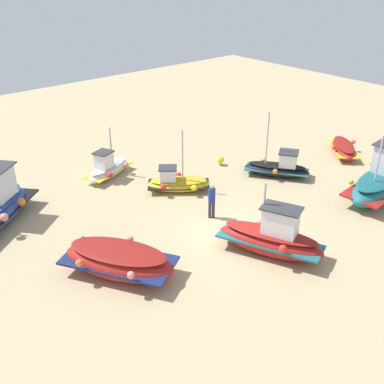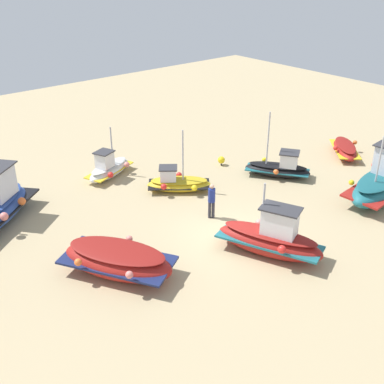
{
  "view_description": "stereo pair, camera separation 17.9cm",
  "coord_description": "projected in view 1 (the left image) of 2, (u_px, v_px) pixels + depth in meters",
  "views": [
    {
      "loc": [
        12.47,
        12.0,
        10.7
      ],
      "look_at": [
        -0.26,
        -2.87,
        0.9
      ],
      "focal_mm": 44.7,
      "sensor_mm": 36.0,
      "label": 1
    },
    {
      "loc": [
        12.33,
        12.11,
        10.7
      ],
      "look_at": [
        -0.26,
        -2.87,
        0.9
      ],
      "focal_mm": 44.7,
      "sensor_mm": 36.0,
      "label": 2
    }
  ],
  "objects": [
    {
      "name": "fishing_boat_7",
      "position": [
        278.0,
        168.0,
        25.42
      ],
      "size": [
        2.93,
        3.55,
        3.53
      ],
      "rotation": [
        0.0,
        0.0,
        2.16
      ],
      "color": "black",
      "rests_on": "ground_plane"
    },
    {
      "name": "fishing_boat_1",
      "position": [
        271.0,
        238.0,
        18.7
      ],
      "size": [
        2.98,
        4.51,
        3.08
      ],
      "rotation": [
        0.0,
        0.0,
        1.96
      ],
      "color": "maroon",
      "rests_on": "ground_plane"
    },
    {
      "name": "fishing_boat_6",
      "position": [
        343.0,
        149.0,
        28.17
      ],
      "size": [
        3.12,
        3.17,
        0.78
      ],
      "rotation": [
        0.0,
        0.0,
        3.94
      ],
      "color": "maroon",
      "rests_on": "ground_plane"
    },
    {
      "name": "fishing_boat_3",
      "position": [
        108.0,
        168.0,
        25.31
      ],
      "size": [
        3.27,
        2.13,
        2.68
      ],
      "rotation": [
        0.0,
        0.0,
        0.38
      ],
      "color": "white",
      "rests_on": "ground_plane"
    },
    {
      "name": "person_walking",
      "position": [
        212.0,
        199.0,
        21.17
      ],
      "size": [
        0.32,
        0.32,
        1.67
      ],
      "rotation": [
        0.0,
        0.0,
        0.97
      ],
      "color": "#2D2D38",
      "rests_on": "ground_plane"
    },
    {
      "name": "mooring_buoy_1",
      "position": [
        220.0,
        160.0,
        26.81
      ],
      "size": [
        0.41,
        0.41,
        0.52
      ],
      "color": "#3F3F42",
      "rests_on": "ground_plane"
    },
    {
      "name": "ground_plane",
      "position": [
        231.0,
        236.0,
        20.19
      ],
      "size": [
        57.03,
        57.03,
        0.0
      ],
      "primitive_type": "plane",
      "color": "tan"
    },
    {
      "name": "fishing_boat_8",
      "position": [
        382.0,
        181.0,
        23.02
      ],
      "size": [
        4.98,
        2.36,
        3.44
      ],
      "rotation": [
        0.0,
        0.0,
        3.23
      ],
      "color": "#1E6670",
      "rests_on": "ground_plane"
    },
    {
      "name": "fishing_boat_2",
      "position": [
        177.0,
        183.0,
        23.91
      ],
      "size": [
        3.27,
        2.96,
        3.18
      ],
      "rotation": [
        0.0,
        0.0,
        5.61
      ],
      "color": "gold",
      "rests_on": "ground_plane"
    },
    {
      "name": "fishing_boat_0",
      "position": [
        119.0,
        260.0,
        17.54
      ],
      "size": [
        3.73,
        4.65,
        1.14
      ],
      "rotation": [
        0.0,
        0.0,
        5.23
      ],
      "color": "maroon",
      "rests_on": "ground_plane"
    }
  ]
}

